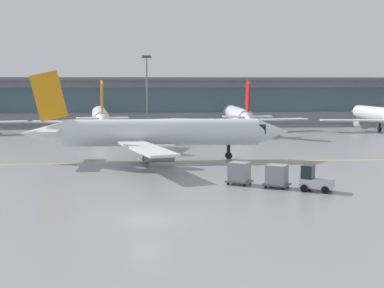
# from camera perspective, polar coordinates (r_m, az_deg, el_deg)

# --- Properties ---
(ground_plane) EXTENTS (400.00, 400.00, 0.00)m
(ground_plane) POSITION_cam_1_polar(r_m,az_deg,el_deg) (36.48, -4.66, -7.72)
(ground_plane) COLOR gray
(taxiway_centreline_stripe) EXTENTS (110.00, 0.98, 0.01)m
(taxiway_centreline_stripe) POSITION_cam_1_polar(r_m,az_deg,el_deg) (61.13, -3.06, -1.90)
(taxiway_centreline_stripe) COLOR yellow
(taxiway_centreline_stripe) RESTS_ON ground_plane
(terminal_concourse) EXTENTS (193.38, 11.00, 9.60)m
(terminal_concourse) POSITION_cam_1_polar(r_m,az_deg,el_deg) (118.62, -5.09, 4.57)
(terminal_concourse) COLOR #9EA3A8
(terminal_concourse) RESTS_ON ground_plane
(gate_airplane_2) EXTENTS (25.17, 27.20, 9.01)m
(gate_airplane_2) POSITION_cam_1_polar(r_m,az_deg,el_deg) (97.48, -9.39, 2.77)
(gate_airplane_2) COLOR white
(gate_airplane_2) RESTS_ON ground_plane
(gate_airplane_3) EXTENTS (25.28, 27.15, 9.01)m
(gate_airplane_3) POSITION_cam_1_polar(r_m,az_deg,el_deg) (100.14, 4.73, 2.94)
(gate_airplane_3) COLOR silver
(gate_airplane_3) RESTS_ON ground_plane
(taxiing_regional_jet) EXTENTS (30.42, 28.39, 10.11)m
(taxiing_regional_jet) POSITION_cam_1_polar(r_m,az_deg,el_deg) (62.74, -3.50, 1.10)
(taxiing_regional_jet) COLOR white
(taxiing_regional_jet) RESTS_ON ground_plane
(baggage_tug) EXTENTS (2.95, 2.58, 2.10)m
(baggage_tug) POSITION_cam_1_polar(r_m,az_deg,el_deg) (46.38, 12.43, -3.65)
(baggage_tug) COLOR silver
(baggage_tug) RESTS_ON ground_plane
(cargo_dolly_lead) EXTENTS (2.63, 2.46, 1.94)m
(cargo_dolly_lead) POSITION_cam_1_polar(r_m,az_deg,el_deg) (47.18, 8.71, -3.20)
(cargo_dolly_lead) COLOR #595B60
(cargo_dolly_lead) RESTS_ON ground_plane
(cargo_dolly_trailing) EXTENTS (2.63, 2.46, 1.94)m
(cargo_dolly_trailing) POSITION_cam_1_polar(r_m,az_deg,el_deg) (48.28, 4.88, -2.92)
(cargo_dolly_trailing) COLOR #595B60
(cargo_dolly_trailing) RESTS_ON ground_plane
(apron_light_mast_1) EXTENTS (1.80, 0.36, 13.80)m
(apron_light_mast_1) POSITION_cam_1_polar(r_m,az_deg,el_deg) (109.00, -4.67, 5.80)
(apron_light_mast_1) COLOR gray
(apron_light_mast_1) RESTS_ON ground_plane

